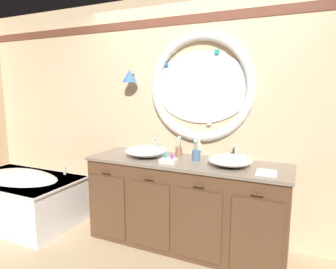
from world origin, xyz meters
TOP-DOWN VIEW (x-y plane):
  - ground_plane at (0.00, 0.00)m, footprint 14.00×14.00m
  - back_wall_assembly at (0.01, 0.58)m, footprint 6.40×0.26m
  - vanity_counter at (0.06, 0.24)m, footprint 2.03×0.65m
  - bathtub at (-1.94, -0.10)m, footprint 1.44×0.84m
  - sink_basin_left at (-0.39, 0.22)m, footprint 0.43×0.43m
  - sink_basin_right at (0.51, 0.22)m, footprint 0.41×0.41m
  - faucet_set_left at (-0.39, 0.47)m, footprint 0.22×0.12m
  - faucet_set_right at (0.51, 0.47)m, footprint 0.20×0.12m
  - toothbrush_holder_left at (-0.08, 0.39)m, footprint 0.08×0.08m
  - toothbrush_holder_right at (0.16, 0.29)m, footprint 0.09×0.09m
  - soap_dispenser at (0.12, 0.47)m, footprint 0.05×0.06m
  - folded_hand_towel at (0.85, 0.07)m, footprint 0.17×0.11m
  - toiletry_basket at (-0.05, 0.08)m, footprint 0.16×0.12m

SIDE VIEW (x-z plane):
  - ground_plane at x=0.00m, z-range 0.00..0.00m
  - bathtub at x=-1.94m, z-range 0.01..0.66m
  - vanity_counter at x=0.06m, z-range 0.00..0.90m
  - folded_hand_towel at x=0.85m, z-range 0.90..0.93m
  - toiletry_basket at x=-0.05m, z-range 0.87..0.97m
  - sink_basin_right at x=0.51m, z-range 0.90..1.01m
  - toothbrush_holder_left at x=-0.08m, z-range 0.85..1.07m
  - toothbrush_holder_right at x=0.16m, z-range 0.85..1.07m
  - sink_basin_left at x=-0.39m, z-range 0.90..1.02m
  - faucet_set_left at x=-0.39m, z-range 0.88..1.05m
  - faucet_set_right at x=0.51m, z-range 0.88..1.05m
  - soap_dispenser at x=0.12m, z-range 0.89..1.06m
  - back_wall_assembly at x=0.01m, z-range 0.04..2.64m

